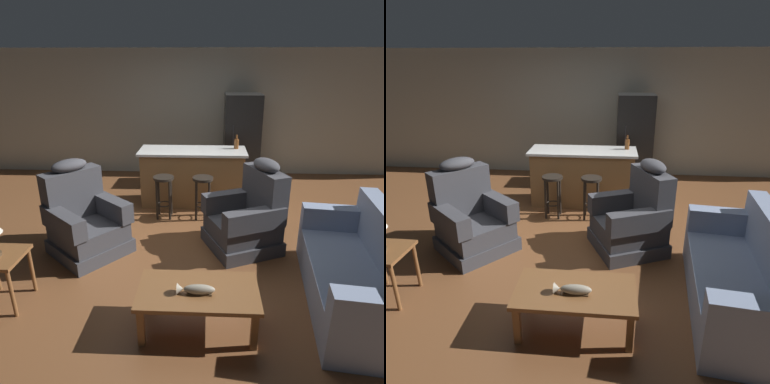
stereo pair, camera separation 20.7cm
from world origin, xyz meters
The scene contains 12 objects.
ground_plane centered at (0.00, 0.00, 0.00)m, with size 12.00×12.00×0.00m.
back_wall centered at (0.00, 3.12, 1.30)m, with size 12.00×0.05×2.60m.
coffee_table centered at (0.19, -1.70, 0.36)m, with size 1.10×0.60×0.42m.
fish_figurine centered at (0.17, -1.75, 0.46)m, with size 0.34×0.10×0.10m.
couch centered at (1.81, -1.25, 0.34)m, with size 1.07×1.99×0.94m.
recliner_near_lamp centered at (-1.32, -0.35, 0.42)m, with size 1.18×1.18×1.20m.
recliner_near_island centered at (0.80, -0.15, 0.42)m, with size 1.10×1.10×1.20m.
kitchen_island centered at (0.00, 1.35, 0.48)m, with size 1.80×0.70×0.95m.
bar_stool_left centered at (-0.42, 0.72, 0.47)m, with size 0.32×0.32×0.68m.
bar_stool_right centered at (0.19, 0.72, 0.47)m, with size 0.32×0.32×0.68m.
refrigerator centered at (0.92, 2.55, 0.88)m, with size 0.70×0.69×1.76m.
bottle_tall_green centered at (0.74, 1.48, 1.04)m, with size 0.08×0.08×0.23m.
Camera 1 is at (0.25, -4.26, 2.35)m, focal length 32.00 mm.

